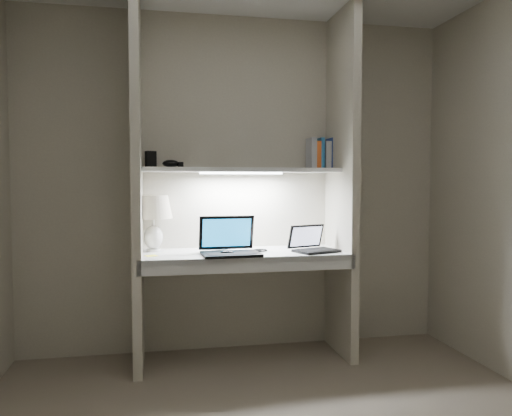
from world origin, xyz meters
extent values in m
cube|color=beige|center=(0.00, 1.50, 1.25)|extent=(3.20, 0.01, 2.50)
cube|color=beige|center=(-0.73, 1.23, 1.25)|extent=(0.06, 0.55, 2.50)
cube|color=beige|center=(0.73, 1.23, 1.25)|extent=(0.06, 0.55, 2.50)
cube|color=white|center=(0.00, 1.23, 0.75)|extent=(1.40, 0.55, 0.04)
cube|color=silver|center=(0.00, 0.96, 0.72)|extent=(1.46, 0.03, 0.10)
cube|color=silver|center=(0.00, 1.32, 1.35)|extent=(1.40, 0.36, 0.03)
cube|color=white|center=(0.00, 1.32, 1.33)|extent=(0.60, 0.04, 0.02)
cylinder|color=white|center=(-0.63, 1.37, 0.78)|extent=(0.10, 0.10, 0.02)
ellipsoid|color=white|center=(-0.63, 1.37, 0.87)|extent=(0.14, 0.14, 0.17)
cylinder|color=white|center=(-0.63, 1.37, 0.97)|extent=(0.02, 0.02, 0.07)
sphere|color=#FFD899|center=(-0.63, 1.37, 1.04)|extent=(0.04, 0.04, 0.04)
cube|color=black|center=(-0.11, 1.07, 0.78)|extent=(0.40, 0.29, 0.02)
cube|color=black|center=(-0.11, 1.07, 0.79)|extent=(0.34, 0.20, 0.00)
cube|color=black|center=(-0.12, 1.23, 0.91)|extent=(0.39, 0.09, 0.24)
cube|color=#1882CF|center=(-0.12, 1.23, 0.91)|extent=(0.34, 0.07, 0.20)
cube|color=black|center=(0.50, 1.11, 0.78)|extent=(0.34, 0.29, 0.02)
cube|color=black|center=(0.50, 1.11, 0.79)|extent=(0.28, 0.22, 0.00)
cube|color=black|center=(0.46, 1.22, 0.87)|extent=(0.29, 0.15, 0.17)
cube|color=silver|center=(0.46, 1.22, 0.87)|extent=(0.26, 0.13, 0.14)
cube|color=silver|center=(-0.14, 1.37, 0.83)|extent=(0.10, 0.08, 0.13)
ellipsoid|color=black|center=(-0.14, 1.08, 0.79)|extent=(0.11, 0.07, 0.04)
torus|color=black|center=(0.12, 1.24, 0.78)|extent=(0.12, 0.12, 0.01)
cube|color=#F7F334|center=(-0.64, 1.15, 0.77)|extent=(0.10, 0.10, 0.00)
cube|color=silver|center=(0.74, 1.41, 1.47)|extent=(0.03, 0.15, 0.21)
cube|color=navy|center=(0.71, 1.41, 1.48)|extent=(0.04, 0.15, 0.23)
cube|color=beige|center=(0.67, 1.41, 1.47)|extent=(0.04, 0.15, 0.21)
cube|color=teal|center=(0.62, 1.41, 1.48)|extent=(0.03, 0.15, 0.23)
cube|color=#DE5A1F|center=(0.59, 1.41, 1.47)|extent=(0.03, 0.15, 0.21)
cube|color=#B0B0B5|center=(0.56, 1.41, 1.48)|extent=(0.04, 0.15, 0.23)
cube|color=black|center=(-0.64, 1.41, 1.42)|extent=(0.08, 0.07, 0.12)
ellipsoid|color=black|center=(-0.50, 1.33, 1.39)|extent=(0.15, 0.13, 0.05)
camera|label=1|loc=(-0.60, -2.23, 1.26)|focal=35.00mm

